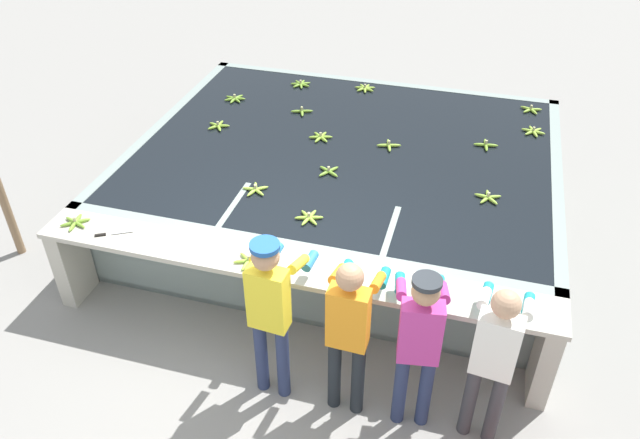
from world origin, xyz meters
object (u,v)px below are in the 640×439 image
Objects in this scene: banana_bunch_floating_7 at (533,131)px; banana_bunch_floating_12 at (329,171)px; worker_3 at (494,353)px; banana_bunch_floating_11 at (389,145)px; banana_bunch_ledge_1 at (75,222)px; banana_bunch_floating_6 at (309,218)px; worker_1 at (349,326)px; banana_bunch_floating_1 at (486,145)px; banana_bunch_floating_3 at (531,109)px; banana_bunch_floating_8 at (218,126)px; banana_bunch_floating_0 at (302,111)px; banana_bunch_floating_9 at (235,99)px; banana_bunch_floating_10 at (321,137)px; banana_bunch_floating_2 at (301,84)px; worker_0 at (271,305)px; banana_bunch_ledge_0 at (249,261)px; worker_2 at (419,338)px; banana_bunch_floating_4 at (255,190)px; knife_0 at (108,234)px; banana_bunch_floating_5 at (365,88)px; banana_bunch_floating_13 at (488,197)px.

banana_bunch_floating_7 is 1.10× the size of banana_bunch_floating_12.
worker_3 reaches higher than banana_bunch_floating_11.
banana_bunch_floating_6 is at bearing 18.07° from banana_bunch_ledge_1.
worker_1 reaches higher than banana_bunch_floating_6.
banana_bunch_floating_1 is 1.19m from banana_bunch_floating_3.
banana_bunch_floating_8 is 2.26m from banana_bunch_ledge_1.
worker_3 reaches higher than banana_bunch_floating_0.
banana_bunch_floating_9 and banana_bunch_floating_10 have the same top height.
banana_bunch_floating_2 is 3.11m from banana_bunch_floating_6.
worker_0 is 0.64m from banana_bunch_ledge_0.
worker_0 is 5.91× the size of banana_bunch_floating_0.
worker_2 is 3.25m from banana_bunch_floating_10.
banana_bunch_floating_4 is at bearing -62.28° from banana_bunch_floating_9.
banana_bunch_floating_9 is at bearing 173.72° from banana_bunch_floating_1.
banana_bunch_floating_8 is 0.77m from banana_bunch_floating_9.
banana_bunch_floating_0 is at bearing 126.81° from worker_3.
worker_0 is 4.19m from banana_bunch_floating_7.
banana_bunch_floating_1 and banana_bunch_floating_10 have the same top height.
banana_bunch_floating_4 is (-0.74, 1.60, -0.05)m from worker_0.
banana_bunch_floating_7 is 4.93m from knife_0.
banana_bunch_floating_3 is 0.98× the size of banana_bunch_ledge_1.
banana_bunch_ledge_1 reaches higher than banana_bunch_floating_11.
banana_bunch_floating_8 is at bearing 141.03° from worker_3.
banana_bunch_floating_11 is (1.22, -0.56, 0.00)m from banana_bunch_floating_0.
banana_bunch_floating_7 is (0.81, 3.67, -0.00)m from worker_2.
banana_bunch_floating_12 is (-0.51, -0.74, 0.00)m from banana_bunch_floating_11.
banana_bunch_floating_1 is at bearing 75.44° from worker_1.
banana_bunch_floating_5 is at bearing 78.85° from banana_bunch_floating_4.
banana_bunch_floating_2 is 1.01× the size of banana_bunch_floating_3.
banana_bunch_floating_7 is 3.77m from banana_bunch_floating_8.
banana_bunch_floating_3 is 3.92m from banana_bunch_floating_8.
banana_bunch_floating_9 is (-0.95, 0.11, -0.00)m from banana_bunch_floating_0.
worker_2 is at bearing -59.79° from banana_bunch_floating_0.
banana_bunch_floating_11 is at bearing 55.14° from banana_bunch_floating_12.
banana_bunch_ledge_0 reaches higher than knife_0.
banana_bunch_floating_7 is 3.96m from banana_bunch_ledge_0.
banana_bunch_floating_6 is at bearing -153.17° from banana_bunch_floating_13.
banana_bunch_floating_0 is at bearing 108.96° from banana_bunch_floating_6.
knife_0 is (-1.68, -1.62, -0.01)m from banana_bunch_floating_12.
worker_3 is at bearing -53.19° from banana_bunch_floating_0.
banana_bunch_floating_7 is (2.73, 2.09, -0.00)m from banana_bunch_floating_4.
banana_bunch_floating_1 is at bearing 84.84° from worker_2.
banana_bunch_floating_11 is at bearing -24.73° from banana_bunch_floating_0.
banana_bunch_floating_5 and banana_bunch_floating_10 have the same top height.
banana_bunch_floating_2 is at bearing 104.21° from worker_0.
banana_bunch_ledge_0 is (-1.86, -2.68, 0.00)m from banana_bunch_floating_1.
banana_bunch_floating_3 and banana_bunch_floating_5 have the same top height.
banana_bunch_floating_12 is (1.56, -0.64, 0.00)m from banana_bunch_floating_8.
banana_bunch_floating_7 is (0.03, -0.60, -0.00)m from banana_bunch_floating_3.
banana_bunch_floating_1 and banana_bunch_floating_3 have the same top height.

